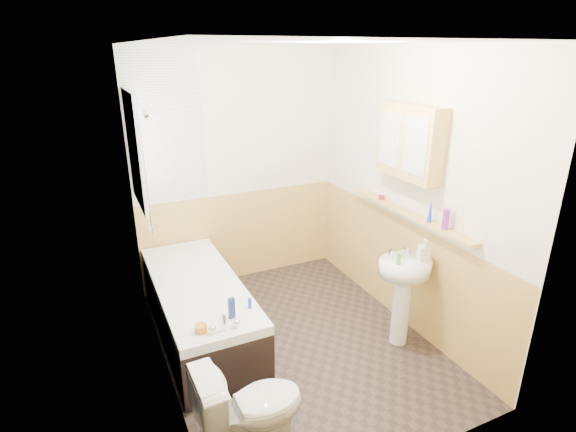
# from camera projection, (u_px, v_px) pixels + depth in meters

# --- Properties ---
(floor) EXTENTS (2.80, 2.80, 0.00)m
(floor) POSITION_uv_depth(u_px,v_px,m) (295.00, 342.00, 4.01)
(floor) COLOR black
(floor) RESTS_ON ground
(ceiling) EXTENTS (2.80, 2.80, 0.00)m
(ceiling) POSITION_uv_depth(u_px,v_px,m) (297.00, 42.00, 3.14)
(ceiling) COLOR white
(ceiling) RESTS_ON ground
(wall_back) EXTENTS (2.20, 0.02, 2.50)m
(wall_back) POSITION_uv_depth(u_px,v_px,m) (238.00, 170.00, 4.78)
(wall_back) COLOR #F0E3C6
(wall_back) RESTS_ON ground
(wall_front) EXTENTS (2.20, 0.02, 2.50)m
(wall_front) POSITION_uv_depth(u_px,v_px,m) (412.00, 291.00, 2.38)
(wall_front) COLOR #F0E3C6
(wall_front) RESTS_ON ground
(wall_left) EXTENTS (0.02, 2.80, 2.50)m
(wall_left) POSITION_uv_depth(u_px,v_px,m) (153.00, 233.00, 3.14)
(wall_left) COLOR #F0E3C6
(wall_left) RESTS_ON ground
(wall_right) EXTENTS (0.02, 2.80, 2.50)m
(wall_right) POSITION_uv_depth(u_px,v_px,m) (407.00, 193.00, 4.02)
(wall_right) COLOR #F0E3C6
(wall_right) RESTS_ON ground
(wainscot_right) EXTENTS (0.01, 2.80, 1.00)m
(wainscot_right) POSITION_uv_depth(u_px,v_px,m) (398.00, 268.00, 4.27)
(wainscot_right) COLOR #DBB05A
(wainscot_right) RESTS_ON wall_right
(wainscot_front) EXTENTS (2.20, 0.01, 1.00)m
(wainscot_front) POSITION_uv_depth(u_px,v_px,m) (397.00, 400.00, 2.66)
(wainscot_front) COLOR #DBB05A
(wainscot_front) RESTS_ON wall_front
(wainscot_back) EXTENTS (2.20, 0.01, 1.00)m
(wainscot_back) POSITION_uv_depth(u_px,v_px,m) (241.00, 235.00, 5.02)
(wainscot_back) COLOR #DBB05A
(wainscot_back) RESTS_ON wall_back
(tile_cladding_left) EXTENTS (0.01, 2.80, 2.50)m
(tile_cladding_left) POSITION_uv_depth(u_px,v_px,m) (157.00, 232.00, 3.15)
(tile_cladding_left) COLOR white
(tile_cladding_left) RESTS_ON wall_left
(tile_return_back) EXTENTS (0.75, 0.01, 1.50)m
(tile_return_back) POSITION_uv_depth(u_px,v_px,m) (165.00, 128.00, 4.29)
(tile_return_back) COLOR white
(tile_return_back) RESTS_ON wall_back
(window) EXTENTS (0.03, 0.79, 0.99)m
(window) POSITION_uv_depth(u_px,v_px,m) (136.00, 150.00, 3.82)
(window) COLOR white
(window) RESTS_ON wall_left
(bathtub) EXTENTS (0.70, 1.80, 0.68)m
(bathtub) POSITION_uv_depth(u_px,v_px,m) (199.00, 307.00, 4.03)
(bathtub) COLOR black
(bathtub) RESTS_ON floor
(shower_riser) EXTENTS (0.10, 0.08, 1.20)m
(shower_riser) POSITION_uv_depth(u_px,v_px,m) (144.00, 152.00, 3.54)
(shower_riser) COLOR silver
(shower_riser) RESTS_ON wall_left
(toilet) EXTENTS (0.71, 0.41, 0.68)m
(toilet) POSITION_uv_depth(u_px,v_px,m) (251.00, 409.00, 2.80)
(toilet) COLOR white
(toilet) RESTS_ON floor
(sink) EXTENTS (0.47, 0.38, 0.91)m
(sink) POSITION_uv_depth(u_px,v_px,m) (403.00, 285.00, 3.83)
(sink) COLOR white
(sink) RESTS_ON floor
(pine_shelf) EXTENTS (0.10, 1.54, 0.03)m
(pine_shelf) POSITION_uv_depth(u_px,v_px,m) (408.00, 214.00, 3.94)
(pine_shelf) COLOR #DBB05A
(pine_shelf) RESTS_ON wall_right
(medicine_cabinet) EXTENTS (0.17, 0.68, 0.61)m
(medicine_cabinet) POSITION_uv_depth(u_px,v_px,m) (410.00, 142.00, 3.74)
(medicine_cabinet) COLOR #DBB05A
(medicine_cabinet) RESTS_ON wall_right
(foam_can) EXTENTS (0.06, 0.06, 0.18)m
(foam_can) POSITION_uv_depth(u_px,v_px,m) (446.00, 219.00, 3.53)
(foam_can) COLOR purple
(foam_can) RESTS_ON pine_shelf
(green_bottle) EXTENTS (0.05, 0.05, 0.20)m
(green_bottle) POSITION_uv_depth(u_px,v_px,m) (430.00, 211.00, 3.68)
(green_bottle) COLOR #19339E
(green_bottle) RESTS_ON pine_shelf
(black_jar) EXTENTS (0.07, 0.07, 0.04)m
(black_jar) POSITION_uv_depth(u_px,v_px,m) (381.00, 197.00, 4.26)
(black_jar) COLOR maroon
(black_jar) RESTS_ON pine_shelf
(soap_bottle) EXTENTS (0.14, 0.21, 0.09)m
(soap_bottle) POSITION_uv_depth(u_px,v_px,m) (423.00, 255.00, 3.73)
(soap_bottle) COLOR silver
(soap_bottle) RESTS_ON sink
(clear_bottle) EXTENTS (0.04, 0.04, 0.11)m
(clear_bottle) POSITION_uv_depth(u_px,v_px,m) (399.00, 259.00, 3.66)
(clear_bottle) COLOR #59C647
(clear_bottle) RESTS_ON sink
(blue_gel) EXTENTS (0.05, 0.04, 0.17)m
(blue_gel) POSITION_uv_depth(u_px,v_px,m) (232.00, 308.00, 3.38)
(blue_gel) COLOR navy
(blue_gel) RESTS_ON bathtub
(cream_jar) EXTENTS (0.10, 0.10, 0.06)m
(cream_jar) POSITION_uv_depth(u_px,v_px,m) (201.00, 328.00, 3.23)
(cream_jar) COLOR orange
(cream_jar) RESTS_ON bathtub
(orange_bottle) EXTENTS (0.03, 0.03, 0.08)m
(orange_bottle) POSITION_uv_depth(u_px,v_px,m) (250.00, 303.00, 3.53)
(orange_bottle) COLOR #19339E
(orange_bottle) RESTS_ON bathtub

